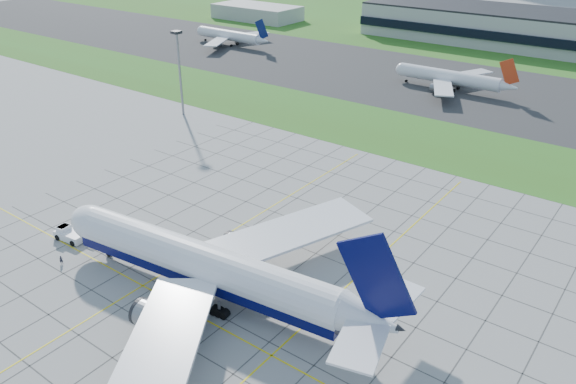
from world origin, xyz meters
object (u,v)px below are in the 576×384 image
Objects in this scene: crew_near at (61,260)px; distant_jet_1 at (451,77)px; light_mast at (179,63)px; pushback_tug at (69,234)px; distant_jet_0 at (230,35)px; airliner at (206,266)px.

crew_near is 0.04× the size of distant_jet_1.
pushback_tug is (36.86, -65.44, -15.03)m from light_mast.
crew_near is at bearing -57.51° from distant_jet_0.
distant_jet_0 is at bearing 67.64° from crew_near.
pushback_tug is at bearing 179.26° from airliner.
light_mast is 0.60× the size of distant_jet_1.
light_mast is at bearing 112.86° from pushback_tug.
light_mast reaches higher than pushback_tug.
light_mast is 15.80× the size of crew_near.
crew_near is (43.08, -71.35, -15.37)m from light_mast.
airliner is 29.43m from crew_near.
airliner reaches higher than crew_near.
pushback_tug is 8.59m from crew_near.
distant_jet_0 is at bearing 175.76° from distant_jet_1.
distant_jet_0 is (-98.72, 155.03, 3.68)m from crew_near.
light_mast is 0.60× the size of distant_jet_0.
crew_near is at bearing -50.07° from pushback_tug.
pushback_tug is 175.51m from distant_jet_0.
pushback_tug is at bearing -97.79° from distant_jet_1.
distant_jet_1 is (-14.44, 137.42, -1.18)m from airliner.
airliner is 7.05× the size of pushback_tug.
light_mast is at bearing -56.38° from distant_jet_0.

